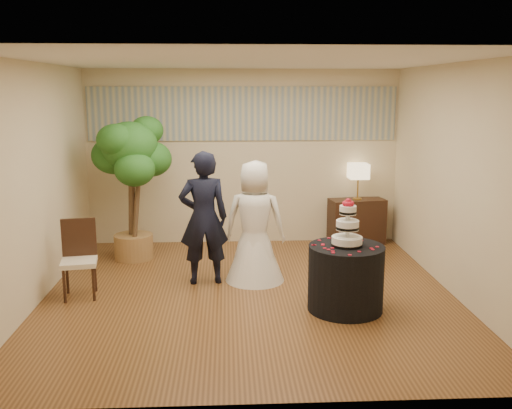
{
  "coord_description": "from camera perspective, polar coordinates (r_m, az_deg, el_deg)",
  "views": [
    {
      "loc": [
        -0.26,
        -6.67,
        2.49
      ],
      "look_at": [
        0.1,
        0.4,
        1.05
      ],
      "focal_mm": 40.0,
      "sensor_mm": 36.0,
      "label": 1
    }
  ],
  "objects": [
    {
      "name": "wall_right",
      "position": [
        7.3,
        19.36,
        2.26
      ],
      "size": [
        0.06,
        5.0,
        2.8
      ],
      "primitive_type": "cube",
      "color": "beige",
      "rests_on": "ground"
    },
    {
      "name": "ficus_tree",
      "position": [
        8.51,
        -12.37,
        1.65
      ],
      "size": [
        1.21,
        1.21,
        2.15
      ],
      "primitive_type": null,
      "rotation": [
        0.0,
        0.0,
        2.94
      ],
      "color": "#28641F",
      "rests_on": "floor"
    },
    {
      "name": "table_lamp",
      "position": [
        9.31,
        10.17,
        2.28
      ],
      "size": [
        0.31,
        0.31,
        0.58
      ],
      "primitive_type": null,
      "color": "beige",
      "rests_on": "console"
    },
    {
      "name": "mural_border",
      "position": [
        9.16,
        -1.3,
        9.06
      ],
      "size": [
        4.9,
        0.02,
        0.85
      ],
      "primitive_type": "cube",
      "color": "#A0A597",
      "rests_on": "wall_back"
    },
    {
      "name": "bride",
      "position": [
        7.4,
        -0.12,
        -1.7
      ],
      "size": [
        0.9,
        0.9,
        1.6
      ],
      "primitive_type": "imported",
      "rotation": [
        0.0,
        0.0,
        2.97
      ],
      "color": "white",
      "rests_on": "floor"
    },
    {
      "name": "side_chair",
      "position": [
        7.21,
        -17.3,
        -5.31
      ],
      "size": [
        0.5,
        0.52,
        0.94
      ],
      "primitive_type": null,
      "rotation": [
        0.0,
        0.0,
        0.16
      ],
      "color": "black",
      "rests_on": "floor"
    },
    {
      "name": "wall_left",
      "position": [
        7.12,
        -21.23,
        1.91
      ],
      "size": [
        0.06,
        5.0,
        2.8
      ],
      "primitive_type": "cube",
      "color": "beige",
      "rests_on": "ground"
    },
    {
      "name": "ceiling",
      "position": [
        6.68,
        -0.7,
        14.16
      ],
      "size": [
        5.0,
        5.0,
        0.0
      ],
      "primitive_type": "cube",
      "color": "white",
      "rests_on": "wall_back"
    },
    {
      "name": "wedding_cake",
      "position": [
        6.44,
        9.14,
        -1.76
      ],
      "size": [
        0.35,
        0.35,
        0.55
      ],
      "primitive_type": null,
      "color": "white",
      "rests_on": "cake_table"
    },
    {
      "name": "console",
      "position": [
        9.43,
        10.02,
        -1.67
      ],
      "size": [
        0.94,
        0.53,
        0.74
      ],
      "primitive_type": "cube",
      "rotation": [
        0.0,
        0.0,
        0.16
      ],
      "color": "black",
      "rests_on": "floor"
    },
    {
      "name": "groom",
      "position": [
        7.33,
        -5.26,
        -1.35
      ],
      "size": [
        0.68,
        0.49,
        1.73
      ],
      "primitive_type": "imported",
      "rotation": [
        0.0,
        0.0,
        3.26
      ],
      "color": "black",
      "rests_on": "floor"
    },
    {
      "name": "wall_back",
      "position": [
        9.24,
        -1.28,
        4.72
      ],
      "size": [
        5.0,
        0.06,
        2.8
      ],
      "primitive_type": "cube",
      "color": "beige",
      "rests_on": "ground"
    },
    {
      "name": "floor",
      "position": [
        7.12,
        -0.65,
        -8.96
      ],
      "size": [
        5.0,
        5.0,
        0.0
      ],
      "primitive_type": "cube",
      "color": "brown",
      "rests_on": "ground"
    },
    {
      "name": "cake_table",
      "position": [
        6.61,
        8.96,
        -7.27
      ],
      "size": [
        0.87,
        0.87,
        0.76
      ],
      "primitive_type": "cylinder",
      "rotation": [
        0.0,
        0.0,
        0.01
      ],
      "color": "black",
      "rests_on": "floor"
    },
    {
      "name": "wall_front",
      "position": [
        4.32,
        0.63,
        -3.14
      ],
      "size": [
        5.0,
        0.06,
        2.8
      ],
      "primitive_type": "cube",
      "color": "beige",
      "rests_on": "ground"
    }
  ]
}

